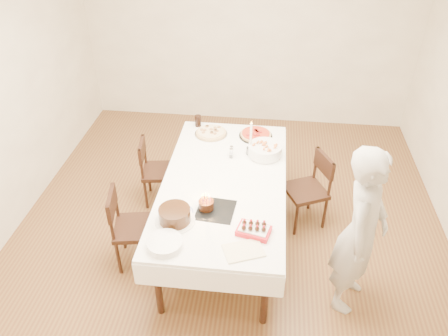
# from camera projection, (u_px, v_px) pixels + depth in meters

# --- Properties ---
(floor) EXTENTS (5.00, 5.00, 0.00)m
(floor) POSITION_uv_depth(u_px,v_px,m) (229.00, 233.00, 4.58)
(floor) COLOR brown
(floor) RESTS_ON ground
(wall_back) EXTENTS (4.50, 0.04, 2.70)m
(wall_back) POSITION_uv_depth(u_px,v_px,m) (250.00, 29.00, 5.82)
(wall_back) COLOR beige
(wall_back) RESTS_ON floor
(dining_table) EXTENTS (1.74, 2.39, 0.75)m
(dining_table) POSITION_uv_depth(u_px,v_px,m) (224.00, 211.00, 4.29)
(dining_table) COLOR white
(dining_table) RESTS_ON floor
(chair_right_savory) EXTENTS (0.56, 0.56, 0.82)m
(chair_right_savory) POSITION_uv_depth(u_px,v_px,m) (305.00, 191.00, 4.49)
(chair_right_savory) COLOR black
(chair_right_savory) RESTS_ON floor
(chair_left_savory) EXTENTS (0.45, 0.45, 0.78)m
(chair_left_savory) POSITION_uv_depth(u_px,v_px,m) (160.00, 171.00, 4.81)
(chair_left_savory) COLOR black
(chair_left_savory) RESTS_ON floor
(chair_left_dessert) EXTENTS (0.49, 0.49, 0.83)m
(chair_left_dessert) POSITION_uv_depth(u_px,v_px,m) (136.00, 228.00, 4.04)
(chair_left_dessert) COLOR black
(chair_left_dessert) RESTS_ON floor
(person) EXTENTS (0.56, 0.67, 1.56)m
(person) POSITION_uv_depth(u_px,v_px,m) (361.00, 232.00, 3.47)
(person) COLOR beige
(person) RESTS_ON floor
(pizza_white) EXTENTS (0.45, 0.45, 0.04)m
(pizza_white) POSITION_uv_depth(u_px,v_px,m) (211.00, 133.00, 4.74)
(pizza_white) COLOR beige
(pizza_white) RESTS_ON dining_table
(pizza_pepperoni) EXTENTS (0.38, 0.38, 0.04)m
(pizza_pepperoni) POSITION_uv_depth(u_px,v_px,m) (256.00, 135.00, 4.71)
(pizza_pepperoni) COLOR red
(pizza_pepperoni) RESTS_ON dining_table
(red_placemat) EXTENTS (0.26, 0.26, 0.01)m
(red_placemat) POSITION_uv_depth(u_px,v_px,m) (267.00, 154.00, 4.44)
(red_placemat) COLOR #B21E1E
(red_placemat) RESTS_ON dining_table
(pasta_bowl) EXTENTS (0.43, 0.43, 0.11)m
(pasta_bowl) POSITION_uv_depth(u_px,v_px,m) (265.00, 150.00, 4.39)
(pasta_bowl) COLOR white
(pasta_bowl) RESTS_ON dining_table
(taper_candle) EXTENTS (0.11, 0.11, 0.38)m
(taper_candle) POSITION_uv_depth(u_px,v_px,m) (251.00, 138.00, 4.33)
(taper_candle) COLOR white
(taper_candle) RESTS_ON dining_table
(shaker_pair) EXTENTS (0.11, 0.11, 0.10)m
(shaker_pair) POSITION_uv_depth(u_px,v_px,m) (231.00, 153.00, 4.36)
(shaker_pair) COLOR white
(shaker_pair) RESTS_ON dining_table
(cola_glass) EXTENTS (0.09, 0.09, 0.13)m
(cola_glass) POSITION_uv_depth(u_px,v_px,m) (198.00, 121.00, 4.87)
(cola_glass) COLOR black
(cola_glass) RESTS_ON dining_table
(layer_cake) EXTENTS (0.41, 0.41, 0.13)m
(layer_cake) POSITION_uv_depth(u_px,v_px,m) (175.00, 215.00, 3.58)
(layer_cake) COLOR black
(layer_cake) RESTS_ON dining_table
(cake_board) EXTENTS (0.34, 0.34, 0.01)m
(cake_board) POSITION_uv_depth(u_px,v_px,m) (216.00, 210.00, 3.73)
(cake_board) COLOR black
(cake_board) RESTS_ON dining_table
(birthday_cake) EXTENTS (0.14, 0.14, 0.14)m
(birthday_cake) POSITION_uv_depth(u_px,v_px,m) (206.00, 202.00, 3.70)
(birthday_cake) COLOR #32180D
(birthday_cake) RESTS_ON dining_table
(strawberry_box) EXTENTS (0.30, 0.23, 0.07)m
(strawberry_box) POSITION_uv_depth(u_px,v_px,m) (254.00, 230.00, 3.49)
(strawberry_box) COLOR red
(strawberry_box) RESTS_ON dining_table
(box_lid) EXTENTS (0.35, 0.30, 0.02)m
(box_lid) POSITION_uv_depth(u_px,v_px,m) (244.00, 251.00, 3.34)
(box_lid) COLOR beige
(box_lid) RESTS_ON dining_table
(plate_stack) EXTENTS (0.37, 0.37, 0.06)m
(plate_stack) POSITION_uv_depth(u_px,v_px,m) (165.00, 243.00, 3.37)
(plate_stack) COLOR white
(plate_stack) RESTS_ON dining_table
(china_plate) EXTENTS (0.29, 0.29, 0.01)m
(china_plate) POSITION_uv_depth(u_px,v_px,m) (180.00, 212.00, 3.70)
(china_plate) COLOR white
(china_plate) RESTS_ON dining_table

